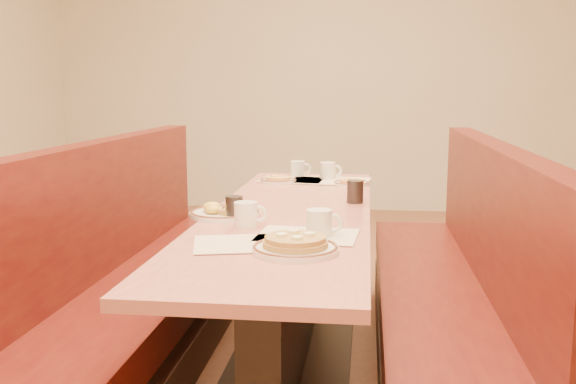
# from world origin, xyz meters

# --- Properties ---
(ground) EXTENTS (8.00, 8.00, 0.00)m
(ground) POSITION_xyz_m (0.00, 0.00, 0.00)
(ground) COLOR #9E6647
(ground) RESTS_ON ground
(diner_table) EXTENTS (0.70, 2.50, 0.75)m
(diner_table) POSITION_xyz_m (0.00, 0.00, 0.37)
(diner_table) COLOR black
(diner_table) RESTS_ON ground
(booth_left) EXTENTS (0.55, 2.50, 1.05)m
(booth_left) POSITION_xyz_m (-0.73, 0.00, 0.36)
(booth_left) COLOR #4C3326
(booth_left) RESTS_ON ground
(booth_right) EXTENTS (0.55, 2.50, 1.05)m
(booth_right) POSITION_xyz_m (0.73, 0.00, 0.36)
(booth_right) COLOR #4C3326
(booth_right) RESTS_ON ground
(placemat_near_left) EXTENTS (0.41, 0.35, 0.00)m
(placemat_near_left) POSITION_xyz_m (-0.08, -0.63, 0.75)
(placemat_near_left) COLOR beige
(placemat_near_left) RESTS_ON diner_table
(placemat_near_right) EXTENTS (0.38, 0.30, 0.00)m
(placemat_near_right) POSITION_xyz_m (0.12, -0.48, 0.75)
(placemat_near_right) COLOR beige
(placemat_near_right) RESTS_ON diner_table
(placemat_far_left) EXTENTS (0.39, 0.31, 0.00)m
(placemat_far_left) POSITION_xyz_m (-0.11, 0.94, 0.75)
(placemat_far_left) COLOR beige
(placemat_far_left) RESTS_ON diner_table
(placemat_far_right) EXTENTS (0.49, 0.39, 0.00)m
(placemat_far_right) POSITION_xyz_m (0.12, 0.93, 0.75)
(placemat_far_right) COLOR beige
(placemat_far_right) RESTS_ON diner_table
(pancake_plate) EXTENTS (0.29, 0.29, 0.07)m
(pancake_plate) POSITION_xyz_m (0.10, -0.72, 0.77)
(pancake_plate) COLOR white
(pancake_plate) RESTS_ON diner_table
(eggs_plate) EXTENTS (0.30, 0.30, 0.06)m
(eggs_plate) POSITION_xyz_m (-0.27, -0.15, 0.77)
(eggs_plate) COLOR white
(eggs_plate) RESTS_ON diner_table
(extra_plate_mid) EXTENTS (0.20, 0.20, 0.04)m
(extra_plate_mid) POSITION_xyz_m (0.25, 0.80, 0.76)
(extra_plate_mid) COLOR white
(extra_plate_mid) RESTS_ON diner_table
(extra_plate_far) EXTENTS (0.21, 0.21, 0.04)m
(extra_plate_far) POSITION_xyz_m (-0.18, 0.85, 0.76)
(extra_plate_far) COLOR white
(extra_plate_far) RESTS_ON diner_table
(coffee_mug_a) EXTENTS (0.14, 0.10, 0.10)m
(coffee_mug_a) POSITION_xyz_m (0.17, -0.49, 0.80)
(coffee_mug_a) COLOR white
(coffee_mug_a) RESTS_ON diner_table
(coffee_mug_b) EXTENTS (0.13, 0.09, 0.10)m
(coffee_mug_b) POSITION_xyz_m (-0.13, -0.35, 0.80)
(coffee_mug_b) COLOR white
(coffee_mug_b) RESTS_ON diner_table
(coffee_mug_c) EXTENTS (0.13, 0.09, 0.10)m
(coffee_mug_c) POSITION_xyz_m (0.11, 1.01, 0.80)
(coffee_mug_c) COLOR white
(coffee_mug_c) RESTS_ON diner_table
(coffee_mug_d) EXTENTS (0.13, 0.09, 0.10)m
(coffee_mug_d) POSITION_xyz_m (-0.08, 1.10, 0.80)
(coffee_mug_d) COLOR white
(coffee_mug_d) RESTS_ON diner_table
(soda_tumbler_near) EXTENTS (0.07, 0.07, 0.10)m
(soda_tumbler_near) POSITION_xyz_m (-0.21, -0.22, 0.80)
(soda_tumbler_near) COLOR black
(soda_tumbler_near) RESTS_ON diner_table
(soda_tumbler_mid) EXTENTS (0.08, 0.08, 0.11)m
(soda_tumbler_mid) POSITION_xyz_m (0.28, 0.24, 0.80)
(soda_tumbler_mid) COLOR black
(soda_tumbler_mid) RESTS_ON diner_table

